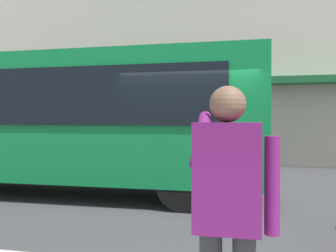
{
  "coord_description": "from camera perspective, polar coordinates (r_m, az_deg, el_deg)",
  "views": [
    {
      "loc": [
        -1.13,
        7.21,
        1.64
      ],
      "look_at": [
        0.7,
        -0.75,
        1.52
      ],
      "focal_mm": 39.69,
      "sensor_mm": 36.0,
      "label": 1
    }
  ],
  "objects": [
    {
      "name": "ground_plane",
      "position": [
        7.48,
        4.04,
        -11.79
      ],
      "size": [
        60.0,
        60.0,
        0.0
      ],
      "primitive_type": "plane",
      "color": "#38383A"
    },
    {
      "name": "building_facade_far",
      "position": [
        14.71,
        8.46,
        18.05
      ],
      "size": [
        28.0,
        1.55,
        12.0
      ],
      "color": "beige",
      "rests_on": "ground_plane"
    },
    {
      "name": "red_bus",
      "position": [
        8.73,
        -16.0,
        1.12
      ],
      "size": [
        9.05,
        2.54,
        3.08
      ],
      "color": "#0F7238",
      "rests_on": "ground_plane"
    },
    {
      "name": "pedestrian_photographer",
      "position": [
        2.32,
        9.22,
        -11.63
      ],
      "size": [
        0.53,
        0.52,
        1.7
      ],
      "color": "#2D2D33",
      "rests_on": "sidewalk_curb"
    }
  ]
}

